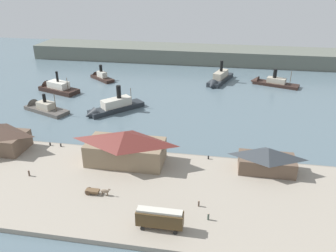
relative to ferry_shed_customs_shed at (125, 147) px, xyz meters
The scene contains 20 objects.
ground_plane 12.14m from the ferry_shed_customs_shed, 84.81° to the left, with size 320.00×320.00×0.00m, color slate.
quay_promenade 12.57m from the ferry_shed_customs_shed, 85.16° to the right, with size 110.00×36.00×1.20m, color #9E9384.
seawall_edge 8.85m from the ferry_shed_customs_shed, 82.17° to the left, with size 110.00×0.80×1.00m, color gray.
ferry_shed_customs_shed is the anchor object (origin of this frame).
ferry_shed_east_terminal 36.94m from the ferry_shed_customs_shed, ahead, with size 14.39×7.50×6.69m.
street_tram 27.76m from the ferry_shed_customs_shed, 59.61° to the right, with size 9.45×2.67×4.51m.
horse_cart 15.95m from the ferry_shed_customs_shed, 99.57° to the right, with size 6.01×1.60×1.87m.
pedestrian_near_west_shed 30.85m from the ferry_shed_customs_shed, 40.05° to the right, with size 0.41×0.41×1.66m.
pedestrian_walking_west 26.52m from the ferry_shed_customs_shed, 36.51° to the right, with size 0.37×0.37×1.51m.
pedestrian_walking_east 25.02m from the ferry_shed_customs_shed, 153.82° to the right, with size 0.42×0.42×1.70m.
mooring_post_center_east 22.52m from the ferry_shed_customs_shed, 166.58° to the left, with size 0.44×0.44×0.90m, color black.
mooring_post_center_west 22.90m from the ferry_shed_customs_shed, 13.75° to the left, with size 0.44×0.44×0.90m, color black.
mooring_post_east 25.80m from the ferry_shed_customs_shed, 168.24° to the left, with size 0.44×0.44×0.90m, color black.
ferry_mid_harbor 39.84m from the ferry_shed_customs_shed, 114.28° to the left, with size 19.90×20.79×11.22m.
ferry_outer_harbor 54.63m from the ferry_shed_customs_shed, 142.53° to the left, with size 20.72×12.83×10.27m.
ferry_moored_west 83.83m from the ferry_shed_customs_shed, 115.07° to the left, with size 15.38×13.45×8.64m.
ferry_departing_north 73.62m from the ferry_shed_customs_shed, 131.46° to the left, with size 21.23×12.97×11.31m.
ferry_moored_east 82.52m from the ferry_shed_customs_shed, 74.48° to the left, with size 12.50×23.98×11.62m.
ferry_near_quay 92.91m from the ferry_shed_customs_shed, 60.67° to the left, with size 22.69×12.50×9.71m.
far_headland 120.63m from the ferry_shed_customs_shed, 89.54° to the left, with size 180.00×24.00×8.00m, color #60665B.
Camera 1 is at (23.72, -86.17, 48.27)m, focal length 35.90 mm.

